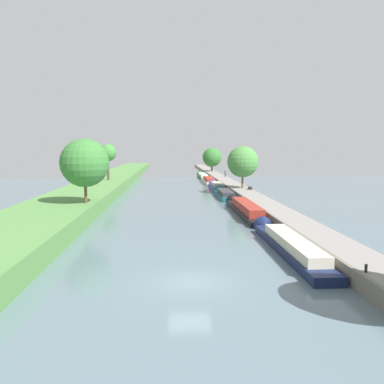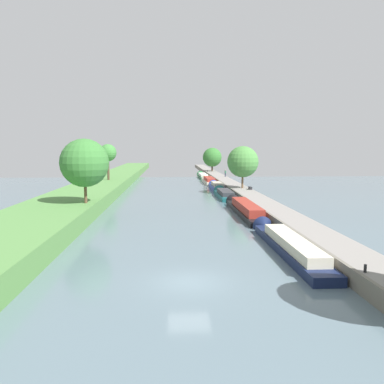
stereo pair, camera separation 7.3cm
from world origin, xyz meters
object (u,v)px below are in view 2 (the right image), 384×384
Objects in this scene: narrowboat_green at (202,176)px; mooring_bollard_far at (208,171)px; park_bench at (250,187)px; narrowboat_cream at (209,180)px; narrowboat_teal at (224,194)px; person_walking at (225,173)px; mooring_bollard_near at (365,268)px; narrowboat_navy at (287,244)px; narrowboat_blue at (216,186)px; narrowboat_black at (244,208)px.

mooring_bollard_far is at bearing 71.86° from narrowboat_green.
narrowboat_cream is at bearing 100.75° from park_bench.
narrowboat_cream is at bearing -95.21° from mooring_bollard_far.
person_walking is (4.36, 27.90, 1.46)m from narrowboat_teal.
mooring_bollard_far reaches higher than narrowboat_cream.
park_bench is (2.45, 41.14, 0.12)m from mooring_bollard_near.
narrowboat_blue reaches higher than narrowboat_navy.
person_walking reaches higher than narrowboat_navy.
narrowboat_navy is 33.00m from park_bench.
narrowboat_navy is 78.00m from mooring_bollard_far.
narrowboat_cream is 0.96× the size of narrowboat_green.
narrowboat_blue is 34.90m from mooring_bollard_far.
person_walking reaches higher than narrowboat_teal.
mooring_bollard_far is (1.72, 77.97, 0.75)m from narrowboat_navy.
mooring_bollard_near is at bearing -87.15° from narrowboat_teal.
narrowboat_green is (-0.22, 55.42, -0.16)m from narrowboat_black.
narrowboat_black is 43.55m from person_walking.
narrowboat_black is at bearing -104.54° from park_bench.
narrowboat_black is at bearing 90.13° from narrowboat_navy.
narrowboat_blue reaches higher than narrowboat_cream.
narrowboat_navy is 10.44× the size of park_bench.
mooring_bollard_near is (2.01, -40.35, 0.81)m from narrowboat_teal.
narrowboat_green is at bearing 89.97° from narrowboat_cream.
person_walking is at bearing 88.03° from mooring_bollard_near.
narrowboat_black is 36.84× the size of mooring_bollard_far.
narrowboat_blue is at bearing 92.04° from mooring_bollard_near.
narrowboat_blue is at bearing -89.70° from narrowboat_green.
mooring_bollard_far is 45.32m from park_bench.
narrowboat_blue is 28.78m from narrowboat_green.
mooring_bollard_near is at bearing -93.41° from park_bench.
park_bench is (0.10, -27.11, -0.53)m from person_walking.
narrowboat_teal is 7.01× the size of person_walking.
narrowboat_blue is 12.99m from narrowboat_cream.
park_bench reaches higher than narrowboat_cream.
narrowboat_green is 9.83× the size of park_bench.
narrowboat_navy is at bearing -89.85° from narrowboat_blue.
narrowboat_blue reaches higher than narrowboat_teal.
narrowboat_blue is 23.40× the size of mooring_bollard_far.
narrowboat_navy is 59.99m from person_walking.
mooring_bollard_far is at bearing 88.36° from narrowboat_black.
narrowboat_black reaches higher than narrowboat_navy.
narrowboat_teal is 40.41m from mooring_bollard_near.
park_bench is (4.29, -10.41, 0.85)m from narrowboat_blue.
narrowboat_black is at bearing -95.42° from person_walking.
narrowboat_green is (0.02, 39.98, -0.04)m from narrowboat_teal.
mooring_bollard_near is (1.72, -8.42, 0.75)m from narrowboat_navy.
mooring_bollard_near and mooring_bollard_far have the same top height.
narrowboat_navy is at bearing -91.27° from mooring_bollard_far.
narrowboat_teal is at bearing 90.52° from narrowboat_navy.
mooring_bollard_near is at bearing -85.96° from narrowboat_black.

